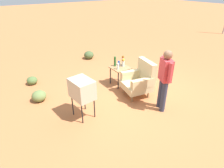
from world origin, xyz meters
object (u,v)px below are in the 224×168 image
(bottle_short_clear, at_px, (118,66))
(tv_on_stand, at_px, (82,89))
(flower_vase, at_px, (123,62))
(side_table, at_px, (120,70))
(person_standing, at_px, (165,77))
(soda_can_blue, at_px, (119,63))
(bottle_wine_green, at_px, (115,61))
(bottle_tall_amber, at_px, (123,60))
(armchair, at_px, (139,80))

(bottle_short_clear, bearing_deg, tv_on_stand, -64.30)
(tv_on_stand, bearing_deg, flower_vase, 114.96)
(side_table, bearing_deg, person_standing, 3.49)
(soda_can_blue, height_order, flower_vase, flower_vase)
(person_standing, relative_size, flower_vase, 6.19)
(side_table, height_order, bottle_wine_green, bottle_wine_green)
(bottle_tall_amber, bearing_deg, bottle_short_clear, -58.17)
(soda_can_blue, distance_m, bottle_tall_amber, 0.16)
(armchair, xyz_separation_m, flower_vase, (-0.85, 0.03, 0.27))
(side_table, relative_size, bottle_short_clear, 3.12)
(person_standing, distance_m, bottle_short_clear, 1.68)
(soda_can_blue, height_order, bottle_tall_amber, bottle_tall_amber)
(side_table, distance_m, bottle_wine_green, 0.32)
(side_table, height_order, person_standing, person_standing)
(side_table, bearing_deg, tv_on_stand, -63.73)
(armchair, xyz_separation_m, tv_on_stand, (0.02, -1.86, 0.28))
(tv_on_stand, xyz_separation_m, bottle_short_clear, (-0.77, 1.61, -0.06))
(side_table, relative_size, soda_can_blue, 5.11)
(bottle_wine_green, relative_size, flower_vase, 1.21)
(side_table, xyz_separation_m, tv_on_stand, (0.87, -1.75, 0.25))
(bottle_short_clear, relative_size, flower_vase, 0.75)
(bottle_short_clear, bearing_deg, side_table, 122.16)
(person_standing, bearing_deg, flower_vase, 179.24)
(person_standing, bearing_deg, bottle_short_clear, -171.28)
(side_table, distance_m, soda_can_blue, 0.28)
(tv_on_stand, bearing_deg, side_table, 116.27)
(tv_on_stand, distance_m, bottle_tall_amber, 2.19)
(armchair, height_order, person_standing, person_standing)
(soda_can_blue, relative_size, bottle_wine_green, 0.38)
(soda_can_blue, height_order, bottle_short_clear, bottle_short_clear)
(person_standing, xyz_separation_m, bottle_wine_green, (-1.91, -0.18, -0.15))
(person_standing, xyz_separation_m, soda_can_blue, (-1.95, -0.00, -0.25))
(tv_on_stand, height_order, bottle_short_clear, tv_on_stand)
(armchair, xyz_separation_m, bottle_short_clear, (-0.75, -0.25, 0.23))
(armchair, distance_m, bottle_wine_green, 1.07)
(flower_vase, bearing_deg, armchair, -1.89)
(bottle_wine_green, bearing_deg, bottle_short_clear, -14.31)
(soda_can_blue, bearing_deg, bottle_short_clear, -39.41)
(flower_vase, bearing_deg, tv_on_stand, -65.04)
(bottle_tall_amber, bearing_deg, flower_vase, -32.69)
(person_standing, height_order, soda_can_blue, person_standing)
(bottle_tall_amber, relative_size, bottle_wine_green, 0.94)
(person_standing, height_order, bottle_short_clear, person_standing)
(bottle_wine_green, xyz_separation_m, flower_vase, (0.16, 0.21, -0.01))
(person_standing, distance_m, flower_vase, 1.76)
(side_table, height_order, bottle_tall_amber, bottle_tall_amber)
(soda_can_blue, bearing_deg, armchair, -0.10)
(soda_can_blue, bearing_deg, bottle_tall_amber, 48.69)
(tv_on_stand, height_order, person_standing, person_standing)
(soda_can_blue, bearing_deg, side_table, -25.99)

